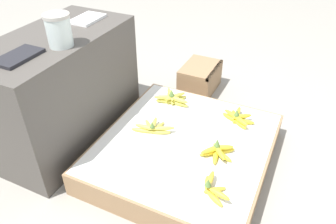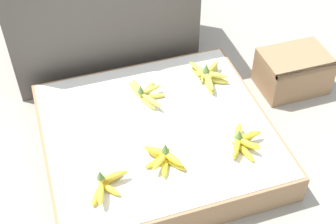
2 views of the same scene
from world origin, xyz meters
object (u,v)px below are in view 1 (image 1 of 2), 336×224
Objects in this scene: foam_tray_white at (88,19)px; glass_jar at (59,30)px; banana_bunch_middle_midleft at (153,128)px; banana_bunch_middle_midright at (173,98)px; wooden_crate at (200,77)px; banana_bunch_front_midright at (238,118)px; banana_bunch_front_midleft at (218,151)px; banana_bunch_front_left at (213,188)px.

glass_jar is at bearing -163.34° from foam_tray_white.
banana_bunch_middle_midright reaches higher than banana_bunch_middle_midleft.
banana_bunch_middle_midleft is at bearing -175.86° from banana_bunch_middle_midright.
banana_bunch_front_midright is at bearing -139.07° from wooden_crate.
banana_bunch_middle_midleft is (-0.33, 0.45, -0.00)m from banana_bunch_front_midright.
banana_bunch_front_midleft is 0.88× the size of foam_tray_white.
banana_bunch_front_midright is 0.48m from banana_bunch_middle_midright.
banana_bunch_front_midleft is 1.12× the size of glass_jar.
banana_bunch_front_midright is 1.16m from foam_tray_white.
foam_tray_white is (-0.64, 0.57, 0.62)m from wooden_crate.
wooden_crate is 0.86m from banana_bunch_middle_midleft.
foam_tray_white is (-0.13, 0.55, 0.54)m from banana_bunch_middle_midright.
banana_bunch_front_left is 0.97× the size of banana_bunch_front_midleft.
banana_bunch_front_midleft is at bearing -81.81° from glass_jar.
banana_bunch_front_midleft reaches higher than wooden_crate.
glass_jar is (-1.03, 0.45, 0.70)m from wooden_crate.
glass_jar is 0.41m from foam_tray_white.
banana_bunch_front_left is 0.85× the size of foam_tray_white.
banana_bunch_front_midleft is at bearing -153.70° from wooden_crate.
foam_tray_white is at bearing 96.22° from banana_bunch_front_midright.
banana_bunch_middle_midright is (0.02, 0.48, 0.00)m from banana_bunch_front_midright.
banana_bunch_front_midleft is 0.37m from banana_bunch_front_midright.
banana_bunch_front_midleft is 1.17m from foam_tray_white.
banana_bunch_middle_midleft is at bearing -179.61° from wooden_crate.
wooden_crate is at bearing 26.30° from banana_bunch_front_midleft.
foam_tray_white is at bearing 63.67° from banana_bunch_front_left.
glass_jar is at bearing 118.68° from banana_bunch_front_midright.
wooden_crate is 1.32m from glass_jar.
foam_tray_white is at bearing 103.59° from banana_bunch_middle_midright.
glass_jar is at bearing 140.28° from banana_bunch_middle_midright.
banana_bunch_front_left is 0.83× the size of banana_bunch_front_midright.
banana_bunch_middle_midleft is 1.06× the size of banana_bunch_middle_midright.
foam_tray_white reaches higher than banana_bunch_middle_midleft.
banana_bunch_front_midright is (0.64, 0.05, -0.00)m from banana_bunch_front_left.
banana_bunch_front_midright is 0.56m from banana_bunch_middle_midleft.
foam_tray_white is at bearing 16.66° from glass_jar.
wooden_crate is 0.52m from banana_bunch_middle_midright.
glass_jar is (-0.52, 0.43, 0.62)m from banana_bunch_middle_midright.
glass_jar is (-0.17, 0.46, 0.62)m from banana_bunch_middle_midleft.
wooden_crate is at bearing -2.18° from banana_bunch_middle_midright.
banana_bunch_middle_midleft is at bearing 84.69° from banana_bunch_front_midleft.
banana_bunch_front_midright is at bearing -92.41° from banana_bunch_middle_midright.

